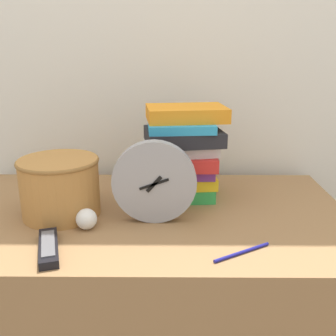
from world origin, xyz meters
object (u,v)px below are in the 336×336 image
at_px(crumpled_paper_ball, 86,219).
at_px(desk_clock, 154,182).
at_px(pen, 242,252).
at_px(basket, 60,185).
at_px(tv_remote, 48,247).
at_px(book_stack, 181,152).

bearing_deg(crumpled_paper_ball, desk_clock, 15.11).
relative_size(desk_clock, pen, 1.60).
distance_m(basket, tv_remote, 0.23).
xyz_separation_m(book_stack, tv_remote, (-0.32, -0.34, -0.14)).
relative_size(tv_remote, crumpled_paper_ball, 3.16).
xyz_separation_m(desk_clock, tv_remote, (-0.24, -0.17, -0.10)).
distance_m(desk_clock, book_stack, 0.20).
bearing_deg(basket, book_stack, 21.39).
relative_size(book_stack, basket, 1.28).
relative_size(basket, pen, 1.59).
xyz_separation_m(book_stack, pen, (0.13, -0.35, -0.14)).
bearing_deg(pen, desk_clock, 140.22).
height_order(tv_remote, crumpled_paper_ball, crumpled_paper_ball).
bearing_deg(basket, crumpled_paper_ball, -45.69).
height_order(book_stack, basket, book_stack).
relative_size(basket, tv_remote, 1.28).
bearing_deg(basket, pen, -24.71).
xyz_separation_m(desk_clock, crumpled_paper_ball, (-0.18, -0.05, -0.09)).
bearing_deg(tv_remote, pen, -0.96).
distance_m(desk_clock, pen, 0.29).
xyz_separation_m(book_stack, crumpled_paper_ball, (-0.25, -0.22, -0.12)).
relative_size(book_stack, crumpled_paper_ball, 5.17).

